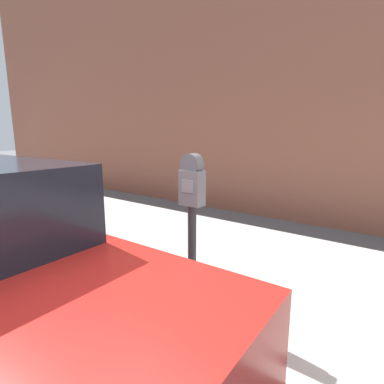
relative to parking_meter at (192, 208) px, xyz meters
name	(u,v)px	position (x,y,z in m)	size (l,w,h in m)	color
sidewalk	(285,281)	(0.46, 1.08, -0.97)	(24.00, 2.80, 0.14)	#BCB7AD
building_facade	(356,27)	(0.46, 3.75, 2.25)	(24.00, 0.30, 6.58)	#935642
parking_meter	(192,208)	(0.00, 0.00, 0.00)	(0.20, 0.12, 1.35)	#2D2D30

